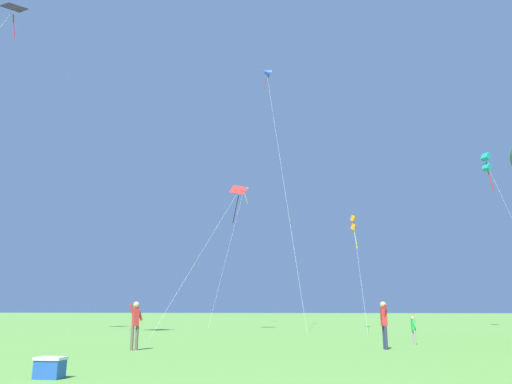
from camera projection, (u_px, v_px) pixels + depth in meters
kite_orange_box at (354, 224)px, 37.66m from camera, size 0.54×10.31×8.72m
kite_white_distant at (244, 189)px, 52.45m from camera, size 1.60×10.74×14.89m
kite_black_large at (9, 19)px, 32.71m from camera, size 1.42×10.95×22.67m
kite_red_high at (236, 199)px, 35.20m from camera, size 3.28×10.20×10.64m
kite_blue_delta at (267, 73)px, 41.17m from camera, size 4.06×9.48×21.89m
kite_teal_box at (487, 163)px, 41.55m from camera, size 2.30×6.18×14.79m
person_near_tree at (384, 320)px, 17.57m from camera, size 0.24×0.55×1.71m
person_far_back at (135, 321)px, 17.27m from camera, size 0.45×0.44×1.70m
person_child_small at (413, 328)px, 19.89m from camera, size 0.19×0.36×1.14m
picnic_cooler at (50, 368)px, 10.07m from camera, size 0.60×0.40×0.44m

